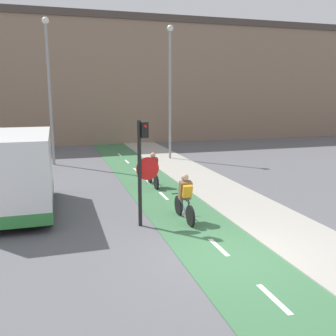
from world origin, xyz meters
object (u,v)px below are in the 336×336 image
Objects in this scene: street_lamp_far at (49,78)px; van at (20,174)px; cyclist_far at (153,171)px; cyclist_near at (185,199)px; traffic_light_pole at (142,162)px; street_lamp_sidewalk at (170,80)px.

van is (-0.97, -8.37, -3.32)m from street_lamp_far.
cyclist_far is 0.37× the size of van.
van is (-4.77, 2.37, 0.56)m from cyclist_near.
traffic_light_pole is 4.84m from cyclist_far.
van is at bearing -96.64° from street_lamp_far.
cyclist_far is (1.45, 4.45, -1.25)m from traffic_light_pole.
cyclist_far is 5.37m from van.
cyclist_near is (3.80, -10.74, -3.88)m from street_lamp_far.
traffic_light_pole is 0.66× the size of van.
cyclist_near is at bearing -70.51° from street_lamp_far.
van is at bearing 145.62° from traffic_light_pole.
traffic_light_pole is at bearing -108.01° from cyclist_far.
street_lamp_sidewalk is at bearing 75.36° from cyclist_near.
street_lamp_far is at bearing 103.12° from traffic_light_pole.
cyclist_near reaches higher than cyclist_far.
street_lamp_far is 12.03m from cyclist_near.
van is (-7.55, -8.24, -3.27)m from street_lamp_sidewalk.
street_lamp_far reaches higher than van.
street_lamp_far is at bearing 83.36° from van.
street_lamp_sidewalk is (6.57, -0.12, -0.05)m from street_lamp_far.
van is (-4.92, -2.07, 0.61)m from cyclist_far.
van is at bearing 153.62° from cyclist_near.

